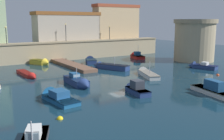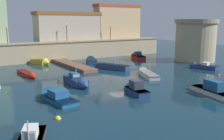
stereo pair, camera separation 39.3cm
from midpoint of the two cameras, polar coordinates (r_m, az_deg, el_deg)
ground_plane at (r=38.10m, az=1.88°, el=-1.53°), size 114.12×114.12×0.00m
quay_wall at (r=55.69m, az=-9.76°, el=4.12°), size 46.72×2.92×3.78m
old_town_backdrop at (r=58.14m, az=-12.86°, el=9.91°), size 39.59×5.86×9.60m
fortress_tower at (r=55.68m, az=17.55°, el=6.12°), size 8.37×8.37×8.20m
pier_dock at (r=47.43m, az=-8.19°, el=1.08°), size 2.47×14.20×0.70m
quay_lamp_0 at (r=52.31m, az=-21.27°, el=7.54°), size 0.32×0.32×3.12m
quay_lamp_1 at (r=55.56m, az=-9.45°, el=8.51°), size 0.32×0.32×3.58m
quay_lamp_2 at (r=60.30m, az=-0.15°, el=8.47°), size 0.32×0.32×3.00m
moored_boat_0 at (r=40.47m, az=-17.10°, el=-0.92°), size 1.54×6.80×1.15m
moored_boat_1 at (r=39.60m, az=7.55°, el=-0.66°), size 3.78×6.83×2.67m
moored_boat_2 at (r=47.48m, az=18.59°, el=0.78°), size 3.06×5.17×1.63m
moored_boat_3 at (r=29.93m, az=5.12°, el=-3.95°), size 1.93×4.48×1.87m
moored_boat_5 at (r=51.26m, az=-4.24°, el=2.02°), size 3.07×4.48×1.65m
moored_boat_6 at (r=44.54m, az=-0.44°, el=0.82°), size 4.24×6.87×2.38m
moored_boat_8 at (r=33.38m, az=-6.90°, el=-2.50°), size 1.90×6.18×2.48m
moored_boat_10 at (r=57.63m, az=5.54°, el=2.96°), size 3.10×5.17×3.40m
moored_boat_11 at (r=50.71m, az=-14.47°, el=1.66°), size 3.20×4.45×1.56m
moored_boat_12 at (r=28.05m, az=-11.91°, el=-5.42°), size 2.55×6.15×1.81m
moored_boat_13 at (r=30.26m, az=22.34°, el=-4.61°), size 2.72×7.53×2.04m
mooring_buoy_0 at (r=22.65m, az=-10.98°, el=-10.19°), size 0.53×0.53×0.53m
mooring_buoy_1 at (r=42.21m, az=21.92°, el=-1.10°), size 0.48×0.48×0.48m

